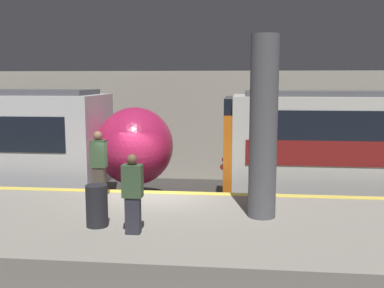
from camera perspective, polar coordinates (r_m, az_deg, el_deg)
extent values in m
plane|color=#33302D|center=(12.38, -4.78, -10.81)|extent=(120.00, 120.00, 0.00)
cube|color=gray|center=(10.01, -7.45, -12.24)|extent=(40.00, 4.76, 1.08)
cube|color=#EAD14C|center=(11.93, -4.98, -6.11)|extent=(40.00, 0.30, 0.01)
cube|color=#B2AD9E|center=(18.17, -1.02, 2.36)|extent=(50.00, 0.15, 4.38)
cylinder|color=#56565B|center=(9.59, 9.05, 2.06)|extent=(0.59, 0.59, 3.87)
ellipsoid|color=#B21E4C|center=(14.39, -7.25, -0.25)|extent=(2.42, 2.63, 2.46)
sphere|color=#F2EFCC|center=(14.27, -3.50, -2.06)|extent=(0.20, 0.20, 0.20)
cube|color=orange|center=(14.02, 4.70, -0.80)|extent=(0.25, 2.80, 2.35)
cube|color=black|center=(13.89, 4.75, 3.99)|extent=(0.25, 2.51, 0.94)
sphere|color=#EA4C42|center=(13.46, 3.94, -2.93)|extent=(0.18, 0.18, 0.18)
sphere|color=#EA4C42|center=(14.72, 4.14, -1.98)|extent=(0.18, 0.18, 0.18)
cube|color=#2D2D38|center=(8.78, -7.49, -8.97)|extent=(0.28, 0.20, 0.72)
cube|color=#3D5638|center=(8.61, -7.58, -4.67)|extent=(0.38, 0.24, 0.63)
sphere|color=brown|center=(8.53, -7.63, -1.95)|extent=(0.20, 0.20, 0.20)
cube|color=#473D33|center=(11.49, -11.69, -4.82)|extent=(0.28, 0.20, 0.79)
cube|color=#3D5638|center=(11.35, -11.80, -1.21)|extent=(0.38, 0.24, 0.68)
sphere|color=#9E7051|center=(11.29, -11.87, 1.06)|extent=(0.22, 0.22, 0.22)
cylinder|color=#232328|center=(9.31, -11.99, -7.67)|extent=(0.44, 0.44, 0.85)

